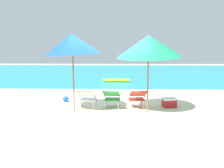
% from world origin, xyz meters
% --- Properties ---
extents(ground_plane, '(40.00, 40.00, 0.00)m').
position_xyz_m(ground_plane, '(0.00, 4.00, 0.00)').
color(ground_plane, beige).
extents(ocean_band, '(40.00, 18.00, 0.01)m').
position_xyz_m(ocean_band, '(0.00, 12.68, 0.00)').
color(ocean_band, teal).
rests_on(ocean_band, ground_plane).
extents(swim_buoy, '(1.60, 0.18, 0.18)m').
position_xyz_m(swim_buoy, '(0.11, 6.29, 0.10)').
color(swim_buoy, yellow).
rests_on(swim_buoy, ocean_band).
extents(lounge_chair_left, '(0.64, 0.93, 0.68)m').
position_xyz_m(lounge_chair_left, '(-0.81, -0.16, 0.40)').
color(lounge_chair_left, silver).
rests_on(lounge_chair_left, ground_plane).
extents(lounge_chair_center, '(0.59, 0.91, 0.68)m').
position_xyz_m(lounge_chair_center, '(0.02, -0.11, 0.40)').
color(lounge_chair_center, '#338E3D').
rests_on(lounge_chair_center, ground_plane).
extents(lounge_chair_right, '(0.59, 0.91, 0.68)m').
position_xyz_m(lounge_chair_right, '(0.86, -0.08, 0.40)').
color(lounge_chair_right, red).
rests_on(lounge_chair_right, ground_plane).
extents(beach_umbrella_left, '(2.40, 2.41, 2.51)m').
position_xyz_m(beach_umbrella_left, '(-1.18, -0.51, 2.14)').
color(beach_umbrella_left, olive).
rests_on(beach_umbrella_left, ground_plane).
extents(beach_umbrella_right, '(2.68, 2.71, 2.48)m').
position_xyz_m(beach_umbrella_right, '(1.15, -0.47, 2.07)').
color(beach_umbrella_right, olive).
rests_on(beach_umbrella_right, ground_plane).
extents(beach_ball, '(0.22, 0.22, 0.22)m').
position_xyz_m(beach_ball, '(-1.76, 0.82, 0.11)').
color(beach_ball, blue).
rests_on(beach_ball, ground_plane).
extents(cooler_box, '(0.52, 0.39, 0.32)m').
position_xyz_m(cooler_box, '(1.98, 0.14, 0.16)').
color(cooler_box, red).
rests_on(cooler_box, ground_plane).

